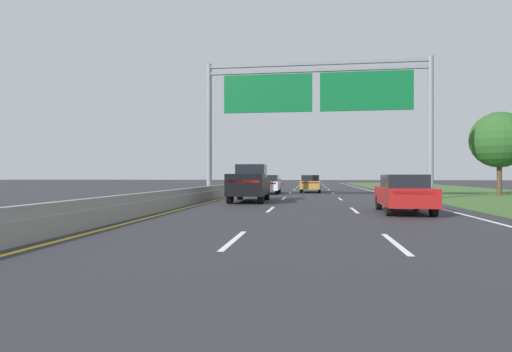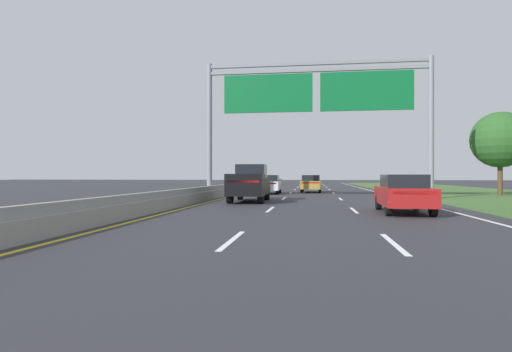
% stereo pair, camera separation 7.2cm
% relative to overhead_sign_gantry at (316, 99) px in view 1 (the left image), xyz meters
% --- Properties ---
extents(ground_plane, '(220.00, 220.00, 0.00)m').
position_rel_overhead_sign_gantry_xyz_m(ground_plane, '(-0.30, 6.10, -6.63)').
color(ground_plane, '#2B2B30').
extents(lane_striping, '(11.96, 106.00, 0.01)m').
position_rel_overhead_sign_gantry_xyz_m(lane_striping, '(-0.30, 5.64, -6.62)').
color(lane_striping, white).
rests_on(lane_striping, ground).
extents(grass_verge_right, '(14.00, 110.00, 0.02)m').
position_rel_overhead_sign_gantry_xyz_m(grass_verge_right, '(13.65, 6.10, -6.62)').
color(grass_verge_right, '#3D602D').
rests_on(grass_verge_right, ground).
extents(median_barrier_concrete, '(0.60, 110.00, 0.85)m').
position_rel_overhead_sign_gantry_xyz_m(median_barrier_concrete, '(-6.90, 6.10, -6.27)').
color(median_barrier_concrete, gray).
rests_on(median_barrier_concrete, ground).
extents(overhead_sign_gantry, '(15.06, 0.42, 9.27)m').
position_rel_overhead_sign_gantry_xyz_m(overhead_sign_gantry, '(0.00, 0.00, 0.00)').
color(overhead_sign_gantry, gray).
rests_on(overhead_sign_gantry, ground).
extents(pickup_truck_black, '(2.10, 5.44, 2.20)m').
position_rel_overhead_sign_gantry_xyz_m(pickup_truck_black, '(-3.92, -3.85, -5.55)').
color(pickup_truck_black, black).
rests_on(pickup_truck_black, ground).
extents(car_white_left_lane_sedan, '(1.87, 4.42, 1.57)m').
position_rel_overhead_sign_gantry_xyz_m(car_white_left_lane_sedan, '(-3.88, 6.84, -5.81)').
color(car_white_left_lane_sedan, silver).
rests_on(car_white_left_lane_sedan, ground).
extents(car_gold_centre_lane_sedan, '(1.88, 4.42, 1.57)m').
position_rel_overhead_sign_gantry_xyz_m(car_gold_centre_lane_sedan, '(-0.39, 10.11, -5.81)').
color(car_gold_centre_lane_sedan, '#A38438').
rests_on(car_gold_centre_lane_sedan, ground).
extents(car_red_right_lane_sedan, '(1.95, 4.45, 1.57)m').
position_rel_overhead_sign_gantry_xyz_m(car_red_right_lane_sedan, '(3.44, -10.36, -5.81)').
color(car_red_right_lane_sedan, maroon).
rests_on(car_red_right_lane_sedan, ground).
extents(roadside_tree_mid, '(4.26, 4.26, 6.40)m').
position_rel_overhead_sign_gantry_xyz_m(roadside_tree_mid, '(13.96, 5.88, -2.37)').
color(roadside_tree_mid, '#4C3823').
rests_on(roadside_tree_mid, ground).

